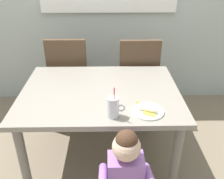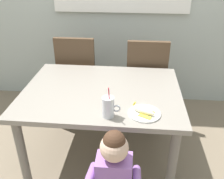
% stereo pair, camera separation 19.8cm
% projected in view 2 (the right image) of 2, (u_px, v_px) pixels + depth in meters
% --- Properties ---
extents(ground_plane, '(24.00, 24.00, 0.00)m').
position_uv_depth(ground_plane, '(103.00, 154.00, 2.44)').
color(ground_plane, '#7A6B56').
extents(dining_table, '(1.31, 1.01, 0.71)m').
position_uv_depth(dining_table, '(102.00, 99.00, 2.15)').
color(dining_table, gray).
rests_on(dining_table, ground).
extents(dining_chair_left, '(0.44, 0.44, 0.96)m').
position_uv_depth(dining_chair_left, '(78.00, 71.00, 2.85)').
color(dining_chair_left, '#4C3826').
rests_on(dining_chair_left, ground).
extents(dining_chair_right, '(0.44, 0.44, 0.96)m').
position_uv_depth(dining_chair_right, '(146.00, 75.00, 2.76)').
color(dining_chair_right, '#4C3826').
rests_on(dining_chair_right, ground).
extents(toddler_standing, '(0.33, 0.24, 0.84)m').
position_uv_depth(toddler_standing, '(114.00, 173.00, 1.54)').
color(toddler_standing, '#3F4760').
rests_on(toddler_standing, ground).
extents(milk_cup, '(0.13, 0.09, 0.25)m').
position_uv_depth(milk_cup, '(108.00, 108.00, 1.73)').
color(milk_cup, silver).
rests_on(milk_cup, dining_table).
extents(snack_plate, '(0.23, 0.23, 0.01)m').
position_uv_depth(snack_plate, '(144.00, 113.00, 1.78)').
color(snack_plate, white).
rests_on(snack_plate, dining_table).
extents(peeled_banana, '(0.17, 0.14, 0.07)m').
position_uv_depth(peeled_banana, '(144.00, 111.00, 1.76)').
color(peeled_banana, '#F4EAC6').
rests_on(peeled_banana, snack_plate).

